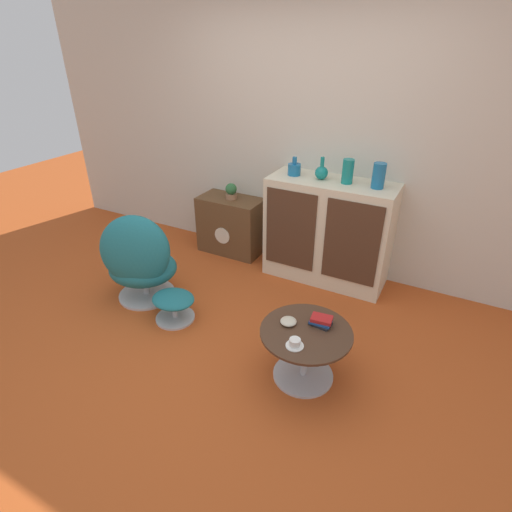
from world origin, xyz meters
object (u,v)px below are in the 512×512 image
vase_leftmost (294,169)px  book_stack (321,321)px  vase_inner_left (322,172)px  bowl (288,321)px  vase_inner_right (348,171)px  ottoman (174,303)px  potted_plant (231,191)px  teacup (295,343)px  sideboard (328,232)px  egg_chair (139,261)px  coffee_table (305,348)px  vase_rightmost (379,176)px  tv_console (231,225)px

vase_leftmost → book_stack: size_ratio=1.09×
vase_inner_left → bowl: vase_inner_left is taller
vase_inner_right → ottoman: bearing=-128.9°
bowl → vase_inner_left: bearing=102.6°
vase_leftmost → potted_plant: (-0.73, 0.05, -0.36)m
vase_inner_right → teacup: size_ratio=1.82×
sideboard → vase_inner_left: vase_inner_left is taller
sideboard → bowl: 1.37m
egg_chair → bowl: egg_chair is taller
sideboard → vase_inner_right: bearing=1.7°
vase_inner_right → potted_plant: size_ratio=1.27×
vase_inner_left → book_stack: (0.51, -1.26, -0.63)m
vase_leftmost → sideboard: bearing=-0.6°
coffee_table → potted_plant: 2.08m
vase_leftmost → vase_rightmost: size_ratio=0.79×
ottoman → coffee_table: size_ratio=0.60×
vase_leftmost → book_stack: vase_leftmost is taller
ottoman → vase_leftmost: bearing=67.8°
vase_leftmost → tv_console: bearing=176.4°
ottoman → vase_inner_right: size_ratio=1.75×
vase_inner_right → bowl: vase_inner_right is taller
egg_chair → vase_leftmost: vase_leftmost is taller
ottoman → teacup: teacup is taller
tv_console → ottoman: (0.22, -1.32, -0.14)m
sideboard → teacup: bearing=-78.3°
coffee_table → teacup: teacup is taller
sideboard → potted_plant: size_ratio=6.95×
tv_console → vase_inner_right: (1.25, -0.05, 0.80)m
vase_inner_left → potted_plant: (-1.00, 0.05, -0.36)m
tv_console → ottoman: tv_console is taller
vase_rightmost → teacup: 1.69m
tv_console → bowl: bearing=-46.8°
vase_inner_left → vase_inner_right: 0.24m
vase_inner_left → teacup: vase_inner_left is taller
vase_leftmost → vase_rightmost: vase_rightmost is taller
ottoman → vase_leftmost: size_ratio=2.20×
ottoman → teacup: bearing=-12.5°
vase_rightmost → potted_plant: bearing=178.2°
potted_plant → vase_leftmost: bearing=-3.7°
tv_console → teacup: 2.16m
ottoman → vase_leftmost: vase_leftmost is taller
vase_inner_left → vase_rightmost: (0.51, -0.00, 0.04)m
ottoman → bowl: bearing=-4.1°
book_stack → vase_rightmost: bearing=89.9°
vase_leftmost → vase_inner_right: bearing=0.0°
coffee_table → book_stack: (0.06, 0.11, 0.18)m
vase_inner_right → book_stack: size_ratio=1.37×
coffee_table → teacup: size_ratio=5.33×
tv_console → vase_leftmost: (0.75, -0.05, 0.75)m
tv_console → teacup: tv_console is taller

